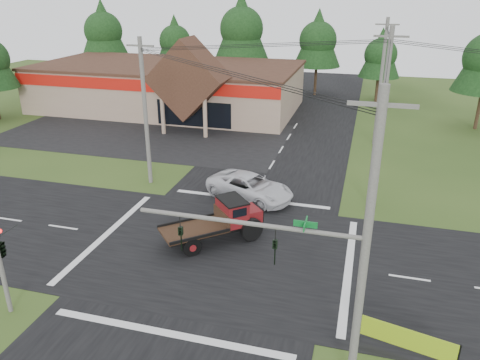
% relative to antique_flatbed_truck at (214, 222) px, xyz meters
% --- Properties ---
extents(ground, '(120.00, 120.00, 0.00)m').
position_rel_antique_flatbed_truck_xyz_m(ground, '(0.65, -0.94, -1.22)').
color(ground, '#2E4518').
rests_on(ground, ground).
extents(road_ns, '(12.00, 120.00, 0.02)m').
position_rel_antique_flatbed_truck_xyz_m(road_ns, '(0.65, -0.94, -1.21)').
color(road_ns, black).
rests_on(road_ns, ground).
extents(road_ew, '(120.00, 12.00, 0.02)m').
position_rel_antique_flatbed_truck_xyz_m(road_ew, '(0.65, -0.94, -1.21)').
color(road_ew, black).
rests_on(road_ew, ground).
extents(parking_apron, '(28.00, 14.00, 0.02)m').
position_rel_antique_flatbed_truck_xyz_m(parking_apron, '(-13.35, 18.06, -1.21)').
color(parking_apron, black).
rests_on(parking_apron, ground).
extents(cvs_building, '(30.40, 18.20, 9.19)m').
position_rel_antique_flatbed_truck_xyz_m(cvs_building, '(-15.05, 28.63, 1.55)').
color(cvs_building, '#9D806A').
rests_on(cvs_building, ground).
extents(traffic_signal_mast, '(8.12, 0.24, 7.00)m').
position_rel_antique_flatbed_truck_xyz_m(traffic_signal_mast, '(6.47, -8.44, 3.20)').
color(traffic_signal_mast, '#595651').
rests_on(traffic_signal_mast, ground).
extents(utility_pole_nr, '(2.00, 0.30, 11.00)m').
position_rel_antique_flatbed_truck_xyz_m(utility_pole_nr, '(8.15, -8.44, 4.41)').
color(utility_pole_nr, '#595651').
rests_on(utility_pole_nr, ground).
extents(utility_pole_nw, '(2.00, 0.30, 10.50)m').
position_rel_antique_flatbed_truck_xyz_m(utility_pole_nw, '(-7.35, 7.06, 4.16)').
color(utility_pole_nw, '#595651').
rests_on(utility_pole_nw, ground).
extents(utility_pole_ne, '(2.00, 0.30, 11.50)m').
position_rel_antique_flatbed_truck_xyz_m(utility_pole_ne, '(8.65, 7.06, 4.67)').
color(utility_pole_ne, '#595651').
rests_on(utility_pole_ne, ground).
extents(utility_pole_n, '(2.00, 0.30, 11.20)m').
position_rel_antique_flatbed_truck_xyz_m(utility_pole_n, '(8.65, 21.06, 4.51)').
color(utility_pole_n, '#595651').
rests_on(utility_pole_n, ground).
extents(tree_row_a, '(6.72, 6.72, 12.12)m').
position_rel_antique_flatbed_truck_xyz_m(tree_row_a, '(-29.35, 39.06, 6.82)').
color(tree_row_a, '#332316').
rests_on(tree_row_a, ground).
extents(tree_row_b, '(5.60, 5.60, 10.10)m').
position_rel_antique_flatbed_truck_xyz_m(tree_row_b, '(-19.35, 41.06, 5.48)').
color(tree_row_b, '#332316').
rests_on(tree_row_b, ground).
extents(tree_row_c, '(7.28, 7.28, 13.13)m').
position_rel_antique_flatbed_truck_xyz_m(tree_row_c, '(-9.35, 40.06, 7.50)').
color(tree_row_c, '#332316').
rests_on(tree_row_c, ground).
extents(tree_row_d, '(6.16, 6.16, 11.11)m').
position_rel_antique_flatbed_truck_xyz_m(tree_row_d, '(0.65, 41.06, 6.15)').
color(tree_row_d, '#332316').
rests_on(tree_row_d, ground).
extents(tree_row_e, '(5.04, 5.04, 9.09)m').
position_rel_antique_flatbed_truck_xyz_m(tree_row_e, '(8.65, 39.06, 4.81)').
color(tree_row_e, '#332316').
rests_on(tree_row_e, ground).
extents(antique_flatbed_truck, '(5.84, 5.58, 2.45)m').
position_rel_antique_flatbed_truck_xyz_m(antique_flatbed_truck, '(0.00, 0.00, 0.00)').
color(antique_flatbed_truck, '#600D16').
rests_on(antique_flatbed_truck, ground).
extents(roadside_banner, '(3.73, 0.99, 1.30)m').
position_rel_antique_flatbed_truck_xyz_m(roadside_banner, '(10.18, -6.56, -0.57)').
color(roadside_banner, '#86A816').
rests_on(roadside_banner, ground).
extents(white_pickup, '(6.75, 4.86, 1.71)m').
position_rel_antique_flatbed_truck_xyz_m(white_pickup, '(0.55, 6.22, -0.37)').
color(white_pickup, silver).
rests_on(white_pickup, ground).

